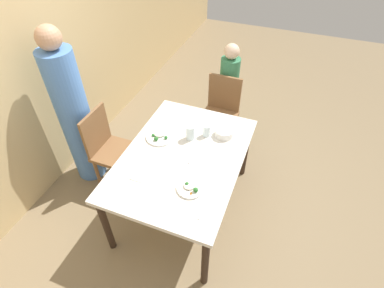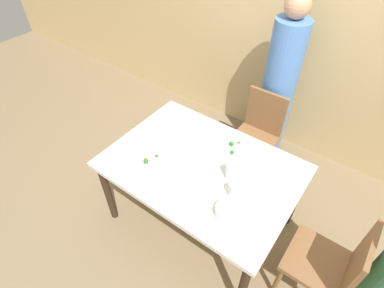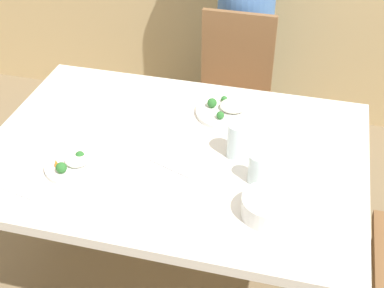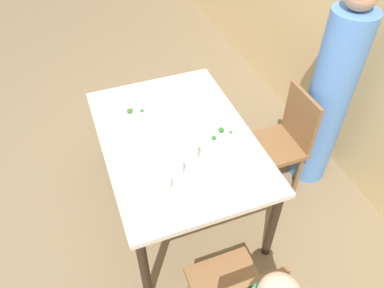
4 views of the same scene
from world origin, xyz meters
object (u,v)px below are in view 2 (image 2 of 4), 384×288
at_px(person_child, 382,286).
at_px(bowl_curry, 228,212).
at_px(person_adult, 278,91).
at_px(plate_rice_adult, 153,160).
at_px(glass_water_tall, 231,171).
at_px(chair_child_spot, 330,264).
at_px(chair_adult_spot, 257,133).

distance_m(person_child, bowl_curry, 1.00).
distance_m(person_adult, person_child, 1.76).
height_order(plate_rice_adult, glass_water_tall, glass_water_tall).
height_order(chair_child_spot, bowl_curry, chair_child_spot).
bearing_deg(plate_rice_adult, glass_water_tall, 21.31).
height_order(person_child, glass_water_tall, person_child).
bearing_deg(chair_adult_spot, person_child, -34.76).
bearing_deg(person_child, chair_child_spot, 180.00).
bearing_deg(glass_water_tall, bowl_curry, -61.72).
xyz_separation_m(chair_adult_spot, glass_water_tall, (0.17, -0.82, 0.32)).
xyz_separation_m(chair_child_spot, person_child, (0.28, -0.00, 0.08)).
height_order(chair_adult_spot, chair_child_spot, same).
bearing_deg(bowl_curry, chair_adult_spot, 106.14).
bearing_deg(chair_adult_spot, glass_water_tall, -78.46).
distance_m(chair_adult_spot, plate_rice_adult, 1.14).
bearing_deg(person_adult, person_child, -43.55).
xyz_separation_m(bowl_curry, plate_rice_adult, (-0.70, 0.07, -0.02)).
distance_m(chair_child_spot, plate_rice_adult, 1.40).
relative_size(plate_rice_adult, glass_water_tall, 1.56).
relative_size(chair_adult_spot, bowl_curry, 5.14).
height_order(bowl_curry, plate_rice_adult, bowl_curry).
bearing_deg(plate_rice_adult, bowl_curry, -5.37).
relative_size(bowl_curry, plate_rice_adult, 0.79).
bearing_deg(chair_adult_spot, person_adult, 90.00).
relative_size(person_child, bowl_curry, 6.90).
height_order(chair_adult_spot, person_adult, person_adult).
distance_m(person_child, glass_water_tall, 1.13).
bearing_deg(bowl_curry, plate_rice_adult, 174.63).
distance_m(chair_child_spot, person_child, 0.29).
height_order(chair_adult_spot, person_child, person_child).
height_order(chair_child_spot, plate_rice_adult, chair_child_spot).
bearing_deg(glass_water_tall, chair_child_spot, -4.16).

